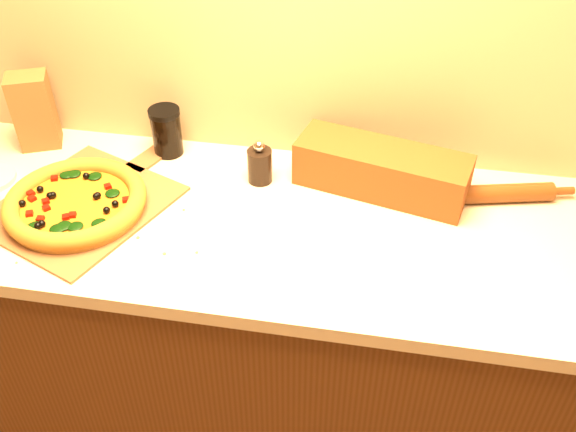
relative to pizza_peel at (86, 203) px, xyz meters
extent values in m
plane|color=#9E8460|center=(0.50, 0.35, 0.45)|extent=(4.00, 0.00, 4.00)
cube|color=#4D2A10|center=(0.50, 0.02, -0.47)|extent=(2.80, 0.65, 0.86)
cube|color=beige|center=(0.50, 0.02, -0.02)|extent=(2.84, 0.68, 0.04)
cube|color=brown|center=(-0.01, -0.02, 0.00)|extent=(0.52, 0.55, 0.01)
cube|color=brown|center=(0.10, 0.24, 0.00)|extent=(0.13, 0.18, 0.01)
cylinder|color=#BD7D2F|center=(-0.01, -0.04, 0.01)|extent=(0.34, 0.34, 0.02)
cylinder|color=orange|center=(-0.01, -0.04, 0.03)|extent=(0.29, 0.29, 0.01)
torus|color=brown|center=(-0.01, -0.04, 0.03)|extent=(0.36, 0.36, 0.05)
ellipsoid|color=black|center=(0.05, 0.00, 0.03)|extent=(0.04, 0.04, 0.01)
sphere|color=black|center=(-0.05, -0.06, 0.04)|extent=(0.02, 0.02, 0.02)
cube|color=#820B04|center=(0.01, -0.09, 0.04)|extent=(0.02, 0.02, 0.01)
cylinder|color=black|center=(-0.02, -0.08, 0.00)|extent=(0.03, 0.03, 0.01)
cylinder|color=black|center=(0.43, 0.18, 0.04)|extent=(0.07, 0.07, 0.10)
sphere|color=silver|center=(0.43, 0.18, 0.11)|extent=(0.03, 0.03, 0.03)
cylinder|color=#532E0E|center=(1.10, 0.21, 0.02)|extent=(0.26, 0.11, 0.05)
cylinder|color=#532E0E|center=(1.25, 0.24, 0.02)|extent=(0.06, 0.03, 0.02)
cylinder|color=#532E0E|center=(0.95, 0.17, 0.02)|extent=(0.06, 0.03, 0.02)
cube|color=brown|center=(0.76, 0.20, 0.06)|extent=(0.48, 0.25, 0.13)
cube|color=brown|center=(-0.25, 0.25, 0.11)|extent=(0.14, 0.13, 0.22)
cylinder|color=black|center=(0.14, 0.27, 0.06)|extent=(0.09, 0.09, 0.13)
cylinder|color=black|center=(0.14, 0.27, 0.13)|extent=(0.09, 0.09, 0.02)
camera|label=1|loc=(0.76, -1.23, 1.05)|focal=40.00mm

